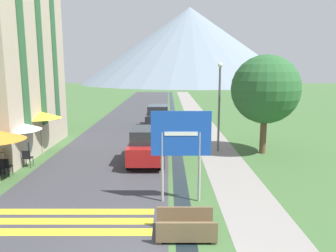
# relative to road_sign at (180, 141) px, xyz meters

# --- Properties ---
(ground_plane) EXTENTS (160.00, 160.00, 0.00)m
(ground_plane) POSITION_rel_road_sign_xyz_m (-1.15, 15.47, -2.24)
(ground_plane) COLOR #3D6033
(road) EXTENTS (6.40, 60.00, 0.01)m
(road) POSITION_rel_road_sign_xyz_m (-3.65, 25.47, -2.24)
(road) COLOR #38383D
(road) RESTS_ON ground_plane
(footpath) EXTENTS (2.20, 60.00, 0.01)m
(footpath) POSITION_rel_road_sign_xyz_m (2.45, 25.47, -2.24)
(footpath) COLOR gray
(footpath) RESTS_ON ground_plane
(drainage_channel) EXTENTS (0.60, 60.00, 0.00)m
(drainage_channel) POSITION_rel_road_sign_xyz_m (0.05, 25.47, -2.24)
(drainage_channel) COLOR black
(drainage_channel) RESTS_ON ground_plane
(crosswalk_marking) EXTENTS (5.44, 1.84, 0.01)m
(crosswalk_marking) POSITION_rel_road_sign_xyz_m (-3.65, -1.61, -2.24)
(crosswalk_marking) COLOR yellow
(crosswalk_marking) RESTS_ON ground_plane
(mountain_distant) EXTENTS (67.27, 67.27, 23.44)m
(mountain_distant) POSITION_rel_road_sign_xyz_m (6.25, 94.65, 9.48)
(mountain_distant) COLOR slate
(mountain_distant) RESTS_ON ground_plane
(road_sign) EXTENTS (2.13, 0.11, 3.33)m
(road_sign) POSITION_rel_road_sign_xyz_m (0.00, 0.00, 0.00)
(road_sign) COLOR #9E9EA3
(road_sign) RESTS_ON ground_plane
(footbridge) EXTENTS (1.70, 1.10, 0.65)m
(footbridge) POSITION_rel_road_sign_xyz_m (0.05, -2.49, -2.02)
(footbridge) COLOR brown
(footbridge) RESTS_ON ground_plane
(parked_car_near) EXTENTS (1.83, 3.94, 1.82)m
(parked_car_near) POSITION_rel_road_sign_xyz_m (-1.55, 4.99, -1.33)
(parked_car_near) COLOR #A31919
(parked_car_near) RESTS_ON ground_plane
(parked_car_far) EXTENTS (1.98, 4.11, 1.82)m
(parked_car_far) POSITION_rel_road_sign_xyz_m (-1.28, 15.27, -1.33)
(parked_car_far) COLOR black
(parked_car_far) RESTS_ON ground_plane
(cafe_chair_middle) EXTENTS (0.40, 0.40, 0.85)m
(cafe_chair_middle) POSITION_rel_road_sign_xyz_m (-7.36, 4.18, -1.73)
(cafe_chair_middle) COLOR black
(cafe_chair_middle) RESTS_ON ground_plane
(cafe_chair_far_left) EXTENTS (0.40, 0.40, 0.85)m
(cafe_chair_far_left) POSITION_rel_road_sign_xyz_m (-7.95, 5.39, -1.73)
(cafe_chair_far_left) COLOR black
(cafe_chair_far_left) RESTS_ON ground_plane
(cafe_chair_near_left) EXTENTS (0.40, 0.40, 0.85)m
(cafe_chair_near_left) POSITION_rel_road_sign_xyz_m (-7.69, 2.73, -1.73)
(cafe_chair_near_left) COLOR black
(cafe_chair_near_left) RESTS_ON ground_plane
(cafe_chair_near_right) EXTENTS (0.40, 0.40, 0.85)m
(cafe_chair_near_right) POSITION_rel_road_sign_xyz_m (-7.86, 2.62, -1.73)
(cafe_chair_near_right) COLOR black
(cafe_chair_near_right) RESTS_ON ground_plane
(cafe_umbrella_middle_white) EXTENTS (2.48, 2.48, 2.20)m
(cafe_umbrella_middle_white) POSITION_rel_road_sign_xyz_m (-7.98, 4.53, -0.25)
(cafe_umbrella_middle_white) COLOR #B7B2A8
(cafe_umbrella_middle_white) RESTS_ON ground_plane
(cafe_umbrella_rear_yellow) EXTENTS (2.28, 2.28, 2.40)m
(cafe_umbrella_rear_yellow) POSITION_rel_road_sign_xyz_m (-7.60, 6.81, -0.03)
(cafe_umbrella_rear_yellow) COLOR #B7B2A8
(cafe_umbrella_rear_yellow) RESTS_ON ground_plane
(person_seated_near) EXTENTS (0.32, 0.32, 1.21)m
(person_seated_near) POSITION_rel_road_sign_xyz_m (-8.08, 3.09, -1.57)
(person_seated_near) COLOR #282833
(person_seated_near) RESTS_ON ground_plane
(person_seated_far) EXTENTS (0.32, 0.32, 1.25)m
(person_seated_far) POSITION_rel_road_sign_xyz_m (-7.77, 5.08, -1.55)
(person_seated_far) COLOR #282833
(person_seated_far) RESTS_ON ground_plane
(streetlamp) EXTENTS (0.28, 0.28, 5.10)m
(streetlamp) POSITION_rel_road_sign_xyz_m (2.47, 7.34, 0.79)
(streetlamp) COLOR #515156
(streetlamp) RESTS_ON ground_plane
(tree_by_path) EXTENTS (3.80, 3.80, 5.55)m
(tree_by_path) POSITION_rel_road_sign_xyz_m (4.94, 6.88, 1.39)
(tree_by_path) COLOR brown
(tree_by_path) RESTS_ON ground_plane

